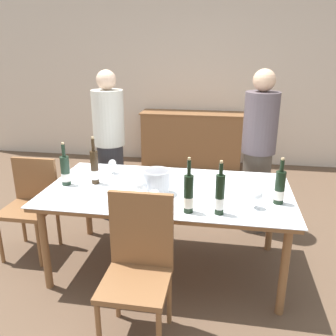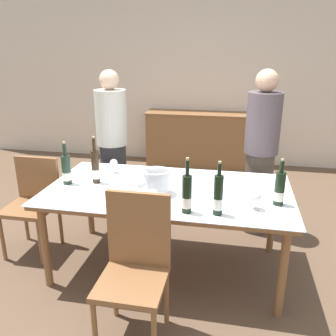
# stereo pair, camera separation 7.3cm
# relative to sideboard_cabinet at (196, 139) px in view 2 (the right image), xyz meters

# --- Properties ---
(ground_plane) EXTENTS (12.00, 12.00, 0.00)m
(ground_plane) POSITION_rel_sideboard_cabinet_xyz_m (0.10, -2.85, -0.43)
(ground_plane) COLOR brown
(back_wall) EXTENTS (8.00, 0.10, 2.80)m
(back_wall) POSITION_rel_sideboard_cabinet_xyz_m (0.10, 0.29, 0.97)
(back_wall) COLOR beige
(back_wall) RESTS_ON ground_plane
(sideboard_cabinet) EXTENTS (1.60, 0.46, 0.86)m
(sideboard_cabinet) POSITION_rel_sideboard_cabinet_xyz_m (0.00, 0.00, 0.00)
(sideboard_cabinet) COLOR brown
(sideboard_cabinet) RESTS_ON ground_plane
(dining_table) EXTENTS (1.98, 1.06, 0.74)m
(dining_table) POSITION_rel_sideboard_cabinet_xyz_m (0.10, -2.85, 0.25)
(dining_table) COLOR brown
(dining_table) RESTS_ON ground_plane
(ice_bucket) EXTENTS (0.22, 0.22, 0.19)m
(ice_bucket) POSITION_rel_sideboard_cabinet_xyz_m (0.03, -2.96, 0.41)
(ice_bucket) COLOR silver
(ice_bucket) RESTS_ON dining_table
(wine_bottle_0) EXTENTS (0.08, 0.08, 0.37)m
(wine_bottle_0) POSITION_rel_sideboard_cabinet_xyz_m (-0.76, -2.90, 0.43)
(wine_bottle_0) COLOR #1E3323
(wine_bottle_0) RESTS_ON dining_table
(wine_bottle_1) EXTENTS (0.07, 0.07, 0.40)m
(wine_bottle_1) POSITION_rel_sideboard_cabinet_xyz_m (0.31, -3.25, 0.44)
(wine_bottle_1) COLOR black
(wine_bottle_1) RESTS_ON dining_table
(wine_bottle_2) EXTENTS (0.08, 0.08, 0.35)m
(wine_bottle_2) POSITION_rel_sideboard_cabinet_xyz_m (0.95, -2.99, 0.43)
(wine_bottle_2) COLOR black
(wine_bottle_2) RESTS_ON dining_table
(wine_bottle_3) EXTENTS (0.07, 0.07, 0.40)m
(wine_bottle_3) POSITION_rel_sideboard_cabinet_xyz_m (-0.53, -2.83, 0.45)
(wine_bottle_3) COLOR #332314
(wine_bottle_3) RESTS_ON dining_table
(wine_bottle_4) EXTENTS (0.07, 0.07, 0.39)m
(wine_bottle_4) POSITION_rel_sideboard_cabinet_xyz_m (0.52, -3.24, 0.44)
(wine_bottle_4) COLOR black
(wine_bottle_4) RESTS_ON dining_table
(wine_glass_0) EXTENTS (0.09, 0.09, 0.16)m
(wine_glass_0) POSITION_rel_sideboard_cabinet_xyz_m (-0.06, -3.10, 0.42)
(wine_glass_0) COLOR white
(wine_glass_0) RESTS_ON dining_table
(wine_glass_1) EXTENTS (0.08, 0.08, 0.16)m
(wine_glass_1) POSITION_rel_sideboard_cabinet_xyz_m (0.07, -3.27, 0.42)
(wine_glass_1) COLOR white
(wine_glass_1) RESTS_ON dining_table
(wine_glass_2) EXTENTS (0.09, 0.09, 0.14)m
(wine_glass_2) POSITION_rel_sideboard_cabinet_xyz_m (0.78, -3.10, 0.40)
(wine_glass_2) COLOR white
(wine_glass_2) RESTS_ON dining_table
(wine_glass_3) EXTENTS (0.07, 0.07, 0.13)m
(wine_glass_3) POSITION_rel_sideboard_cabinet_xyz_m (-0.46, -2.57, 0.40)
(wine_glass_3) COLOR white
(wine_glass_3) RESTS_ON dining_table
(chair_left_end) EXTENTS (0.42, 0.42, 0.87)m
(chair_left_end) POSITION_rel_sideboard_cabinet_xyz_m (-1.18, -2.77, 0.08)
(chair_left_end) COLOR brown
(chair_left_end) RESTS_ON ground_plane
(chair_near_front) EXTENTS (0.42, 0.42, 0.97)m
(chair_near_front) POSITION_rel_sideboard_cabinet_xyz_m (0.04, -3.61, 0.11)
(chair_near_front) COLOR brown
(chair_near_front) RESTS_ON ground_plane
(person_host) EXTENTS (0.33, 0.33, 1.62)m
(person_host) POSITION_rel_sideboard_cabinet_xyz_m (-0.68, -1.97, 0.38)
(person_host) COLOR #2D2D33
(person_host) RESTS_ON ground_plane
(person_guest_left) EXTENTS (0.33, 0.33, 1.64)m
(person_guest_left) POSITION_rel_sideboard_cabinet_xyz_m (0.87, -2.01, 0.40)
(person_guest_left) COLOR #51473D
(person_guest_left) RESTS_ON ground_plane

